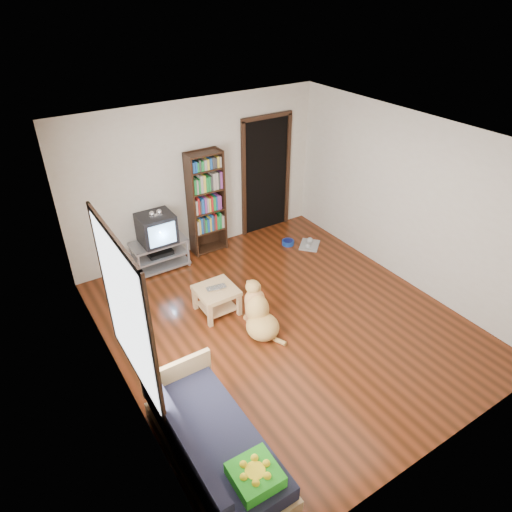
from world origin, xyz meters
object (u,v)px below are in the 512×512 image
green_cushion (255,475)px  coffee_table (217,296)px  tv_stand (160,254)px  sofa (211,446)px  grey_rag (309,245)px  dog (259,314)px  bookshelf (206,198)px  laptop (217,289)px  crt_tv (156,228)px  dog_bowl (288,243)px

green_cushion → coffee_table: bearing=69.5°
tv_stand → sofa: bearing=-105.0°
grey_rag → dog: dog is taller
bookshelf → green_cushion: bearing=-112.5°
laptop → coffee_table: bearing=99.9°
sofa → green_cushion: bearing=-78.6°
laptop → grey_rag: 2.46m
green_cushion → tv_stand: 4.34m
green_cushion → crt_tv: 4.36m
coffee_table → grey_rag: bearing=17.9°
bookshelf → sofa: bearing=-117.3°
bookshelf → dog_bowl: bearing=-26.3°
green_cushion → dog: dog is taller
dog_bowl → coffee_table: coffee_table is taller
laptop → dog: bearing=-54.7°
dog_bowl → bookshelf: (-1.28, 0.63, 0.96)m
crt_tv → dog: (0.53, -2.21, -0.48)m
dog_bowl → green_cushion: bearing=-129.7°
dog_bowl → coffee_table: (-2.00, -0.99, 0.24)m
crt_tv → grey_rag: bearing=-17.8°
green_cushion → dog: size_ratio=0.46×
green_cushion → bookshelf: (1.80, 4.34, 0.51)m
bookshelf → sofa: 4.26m
green_cushion → grey_rag: (3.38, 3.46, -0.47)m
laptop → coffee_table: laptop is taller
laptop → grey_rag: (2.30, 0.77, -0.40)m
dog → tv_stand: bearing=103.5°
laptop → crt_tv: size_ratio=0.49×
dog_bowl → grey_rag: (0.30, -0.25, -0.03)m
grey_rag → crt_tv: crt_tv is taller
green_cushion → grey_rag: green_cushion is taller
crt_tv → coffee_table: (0.23, -1.56, -0.46)m
grey_rag → bookshelf: bookshelf is taller
sofa → coffee_table: bearing=60.1°
laptop → tv_stand: size_ratio=0.32×
grey_rag → crt_tv: 2.76m
bookshelf → sofa: (-1.92, -3.72, -0.74)m
grey_rag → dog: 2.46m
green_cushion → coffee_table: 2.93m
green_cushion → grey_rag: bearing=46.9°
crt_tv → bookshelf: 0.99m
grey_rag → coffee_table: bearing=-162.1°
grey_rag → dog: (-2.00, -1.40, 0.25)m
laptop → grey_rag: bearing=28.5°
green_cushion → dog_bowl: bearing=51.5°
green_cushion → bookshelf: 4.73m
laptop → crt_tv: (-0.23, 1.59, 0.33)m
crt_tv → bookshelf: bookshelf is taller
laptop → bookshelf: bearing=76.5°
tv_stand → sofa: 3.76m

